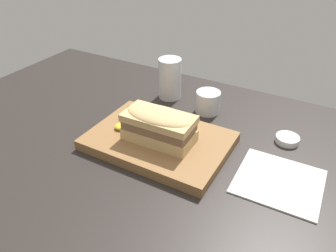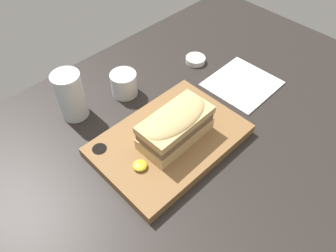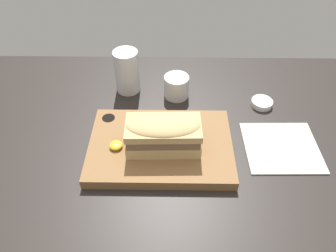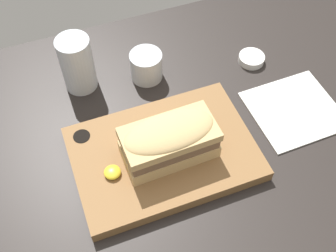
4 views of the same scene
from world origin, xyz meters
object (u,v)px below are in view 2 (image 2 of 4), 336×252
Objects in this scene: wine_glass at (124,85)px; napkin at (242,84)px; water_glass at (71,98)px; sandwich at (175,125)px; serving_board at (169,140)px; condiment_dish at (195,60)px.

napkin is at bearing -38.09° from wine_glass.
water_glass is 1.80× the size of wine_glass.
sandwich is at bearing -66.37° from water_glass.
sandwich is (0.77, -1.14, 5.83)cm from serving_board.
sandwich is at bearing -175.61° from napkin.
wine_glass is at bearing 81.99° from sandwich.
napkin is at bearing -83.56° from condiment_dish.
condiment_dish is at bearing 96.44° from napkin.
water_glass is 47.40cm from napkin.
serving_board is 5.99cm from sandwich.
napkin is at bearing 2.14° from serving_board.
sandwich reaches higher than napkin.
serving_board is 27.05cm from water_glass.
sandwich is 34.07cm from condiment_dish.
wine_glass is 24.95cm from condiment_dish.
napkin is (29.59, 2.27, -6.98)cm from sandwich.
serving_board is 30.40cm from napkin.
sandwich is 30.49cm from napkin.
serving_board is at bearing -100.38° from wine_glass.
serving_board reaches higher than condiment_dish.
water_glass reaches higher than napkin.
serving_board is at bearing -148.27° from condiment_dish.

